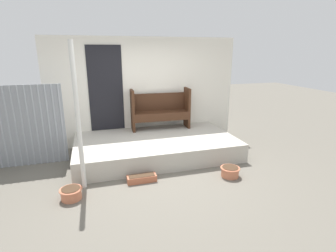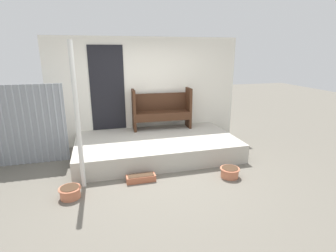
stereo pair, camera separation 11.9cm
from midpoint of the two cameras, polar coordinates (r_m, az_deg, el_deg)
ground_plane at (r=5.10m, az=-1.08°, el=-10.43°), size 24.00×24.00×0.00m
porch_slab at (r=5.93m, az=-1.96°, el=-4.45°), size 3.50×1.95×0.40m
house_wall at (r=6.60m, az=-4.41°, el=7.57°), size 4.70×0.08×2.60m
support_post at (r=4.47m, az=-18.41°, el=1.58°), size 0.08×0.08×2.44m
bench at (r=6.48m, az=-0.88°, el=3.82°), size 1.45×0.45×0.99m
flower_pot_left at (r=4.58m, az=-19.82°, el=-13.34°), size 0.36×0.36×0.19m
flower_pot_middle at (r=5.10m, az=13.95°, el=-9.67°), size 0.37×0.37×0.19m
planter_box_rect at (r=4.84m, az=-5.20°, el=-11.24°), size 0.53×0.19×0.13m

